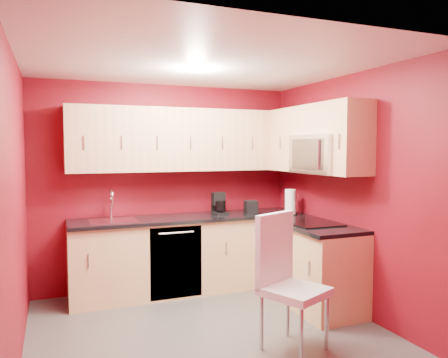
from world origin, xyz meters
TOP-DOWN VIEW (x-y plane):
  - floor at (0.00, 0.00)m, footprint 3.20×3.20m
  - ceiling at (0.00, 0.00)m, footprint 3.20×3.20m
  - wall_back at (0.00, 1.50)m, footprint 3.20×0.00m
  - wall_front at (0.00, -1.50)m, footprint 3.20×0.00m
  - wall_left at (-1.60, 0.00)m, footprint 0.00×3.00m
  - wall_right at (1.60, 0.00)m, footprint 0.00×3.00m
  - base_cabinets_back at (0.20, 1.20)m, footprint 2.80×0.60m
  - base_cabinets_right at (1.30, 0.25)m, footprint 0.60×1.30m
  - countertop_back at (0.20, 1.19)m, footprint 2.80×0.63m
  - countertop_right at (1.29, 0.23)m, footprint 0.63×1.27m
  - upper_cabinets_back at (0.20, 1.32)m, footprint 2.80×0.35m
  - upper_cabinets_right at (1.42, 0.44)m, footprint 0.35×1.55m
  - microwave at (1.39, 0.20)m, footprint 0.42×0.76m
  - cooktop at (1.28, 0.20)m, footprint 0.50×0.55m
  - sink at (-0.70, 1.20)m, footprint 0.52×0.42m
  - dishwasher_front at (-0.05, 0.91)m, footprint 0.60×0.02m
  - downlight at (0.00, 0.30)m, footprint 0.20×0.20m
  - coffee_maker at (0.60, 1.20)m, footprint 0.17×0.22m
  - napkin_holder at (0.97, 1.11)m, footprint 0.17×0.17m
  - paper_towel at (1.38, 0.85)m, footprint 0.23×0.23m
  - dining_chair at (0.56, -0.65)m, footprint 0.63×0.64m

SIDE VIEW (x-z plane):
  - floor at x=0.00m, z-range 0.00..0.00m
  - base_cabinets_back at x=0.20m, z-range 0.00..0.87m
  - base_cabinets_right at x=1.30m, z-range 0.00..0.87m
  - dishwasher_front at x=-0.05m, z-range 0.03..0.84m
  - dining_chair at x=0.56m, z-range 0.00..1.16m
  - countertop_back at x=0.20m, z-range 0.87..0.91m
  - countertop_right at x=1.29m, z-range 0.87..0.91m
  - cooktop at x=1.28m, z-range 0.91..0.92m
  - sink at x=-0.70m, z-range 0.77..1.12m
  - napkin_holder at x=0.97m, z-range 0.91..1.07m
  - coffee_maker at x=0.60m, z-range 0.91..1.18m
  - paper_towel at x=1.38m, z-range 0.91..1.22m
  - wall_back at x=0.00m, z-range -0.35..2.85m
  - wall_front at x=0.00m, z-range -0.35..2.85m
  - wall_left at x=-1.60m, z-range -0.25..2.75m
  - wall_right at x=1.60m, z-range -0.25..2.75m
  - microwave at x=1.39m, z-range 1.45..1.87m
  - upper_cabinets_back at x=0.20m, z-range 1.45..2.20m
  - upper_cabinets_right at x=1.42m, z-range 1.51..2.26m
  - downlight at x=0.00m, z-range 2.48..2.49m
  - ceiling at x=0.00m, z-range 2.50..2.50m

